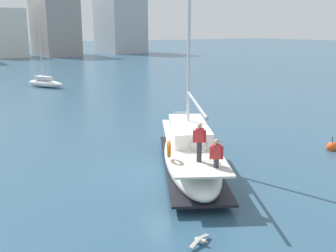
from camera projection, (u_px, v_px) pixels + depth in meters
ground_plane at (172, 176)px, 18.20m from camera, size 400.00×400.00×0.00m
main_sailboat at (190, 152)px, 18.61m from camera, size 6.66×9.59×13.90m
moored_sloop_near at (45, 82)px, 45.70m from camera, size 3.62×5.24×7.39m
seagull at (200, 240)px, 12.38m from camera, size 0.99×0.53×0.17m
mooring_buoy at (332, 147)px, 22.02m from camera, size 0.58×0.58×0.89m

